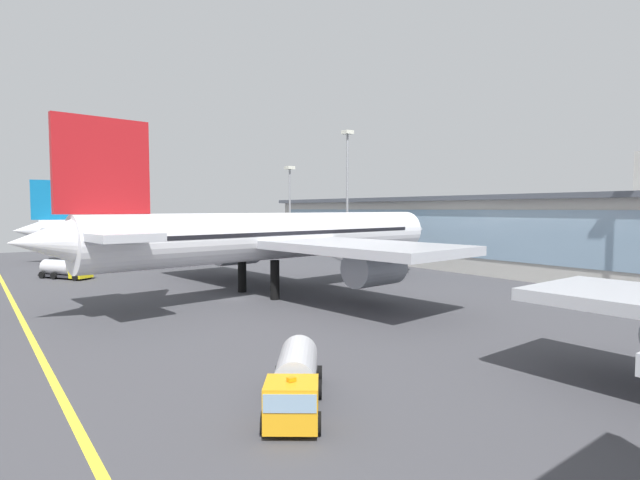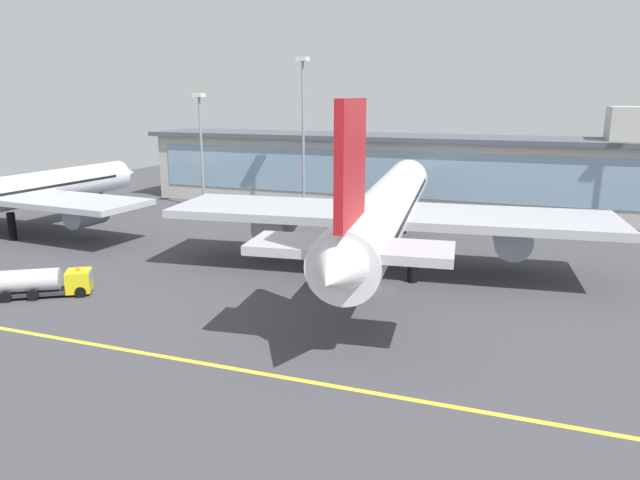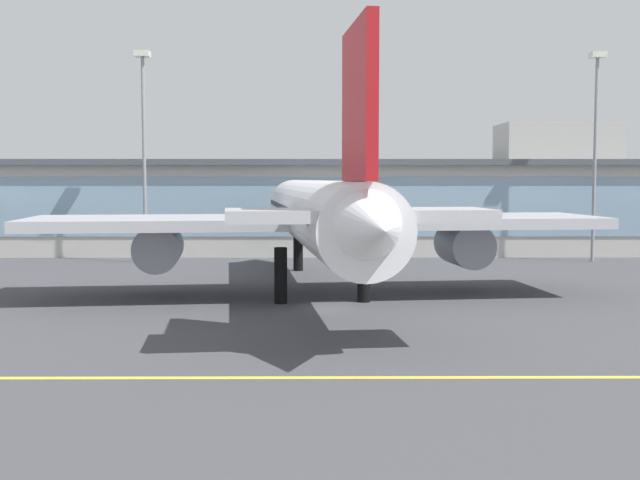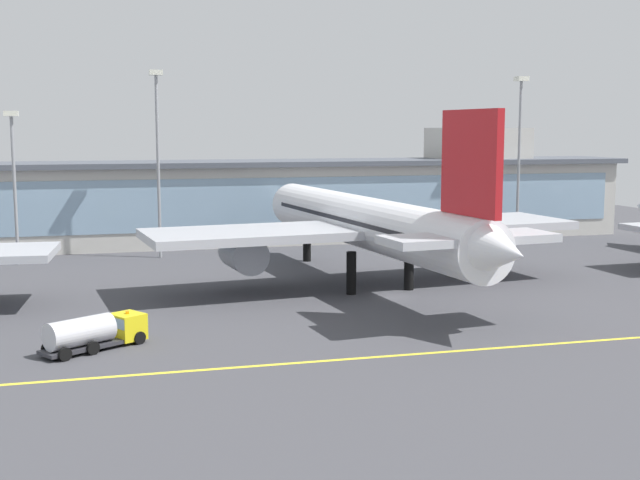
{
  "view_description": "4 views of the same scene",
  "coord_description": "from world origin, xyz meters",
  "views": [
    {
      "loc": [
        53.9,
        -26.14,
        10.89
      ],
      "look_at": [
        -0.01,
        12.67,
        6.66
      ],
      "focal_mm": 27.71,
      "sensor_mm": 36.0,
      "label": 1
    },
    {
      "loc": [
        14.89,
        -58.03,
        20.02
      ],
      "look_at": [
        -7.51,
        3.26,
        3.98
      ],
      "focal_mm": 33.06,
      "sensor_mm": 36.0,
      "label": 2
    },
    {
      "loc": [
        -0.95,
        -62.83,
        10.49
      ],
      "look_at": [
        -0.56,
        5.16,
        5.2
      ],
      "focal_mm": 44.14,
      "sensor_mm": 36.0,
      "label": 3
    },
    {
      "loc": [
        -30.59,
        -83.15,
        18.08
      ],
      "look_at": [
        -5.01,
        12.05,
        4.9
      ],
      "focal_mm": 46.65,
      "sensor_mm": 36.0,
      "label": 4
    }
  ],
  "objects": [
    {
      "name": "apron_light_mast_east",
      "position": [
        -22.24,
        35.33,
        16.86
      ],
      "size": [
        1.8,
        1.8,
        26.17
      ],
      "color": "gray",
      "rests_on": "ground"
    },
    {
      "name": "airliner_near_right",
      "position": [
        -0.75,
        6.89,
        7.24
      ],
      "size": [
        51.6,
        61.08,
        19.83
      ],
      "rotation": [
        0.0,
        0.0,
        1.68
      ],
      "color": "black",
      "rests_on": "ground"
    },
    {
      "name": "taxiway_centreline_stripe",
      "position": [
        0.0,
        -22.0,
        0.01
      ],
      "size": [
        144.0,
        0.5,
        0.01
      ],
      "primitive_type": "cube",
      "color": "yellow",
      "rests_on": "ground"
    },
    {
      "name": "terminal_building",
      "position": [
        1.7,
        47.59,
        7.07
      ],
      "size": [
        114.34,
        14.0,
        18.3
      ],
      "color": "beige",
      "rests_on": "ground"
    },
    {
      "name": "ground_plane",
      "position": [
        0.0,
        0.0,
        0.0
      ],
      "size": [
        180.0,
        180.0,
        0.0
      ],
      "primitive_type": "plane",
      "color": "#424247"
    },
    {
      "name": "apron_light_mast_centre",
      "position": [
        -41.2,
        33.89,
        13.69
      ],
      "size": [
        1.8,
        1.8,
        20.46
      ],
      "color": "gray",
      "rests_on": "ground"
    },
    {
      "name": "apron_light_mast_west",
      "position": [
        34.32,
        36.54,
        16.91
      ],
      "size": [
        1.8,
        1.8,
        26.27
      ],
      "color": "gray",
      "rests_on": "ground"
    },
    {
      "name": "fuel_tanker_truck",
      "position": [
        -30.98,
        -13.62,
        1.51
      ],
      "size": [
        8.93,
        6.92,
        2.9
      ],
      "rotation": [
        0.0,
        0.0,
        0.57
      ],
      "color": "black",
      "rests_on": "ground"
    }
  ]
}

